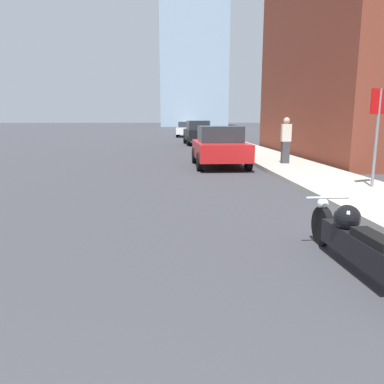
% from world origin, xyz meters
% --- Properties ---
extents(sidewalk, '(2.45, 240.00, 0.15)m').
position_xyz_m(sidewalk, '(5.83, 40.00, 0.07)').
color(sidewalk, '#9E998E').
rests_on(sidewalk, ground_plane).
extents(distant_tower, '(16.41, 16.41, 58.40)m').
position_xyz_m(distant_tower, '(7.64, 100.37, 29.20)').
color(distant_tower, '#8CA5BC').
rests_on(distant_tower, ground_plane).
extents(motorcycle, '(0.62, 2.54, 0.76)m').
position_xyz_m(motorcycle, '(3.50, 4.73, 0.37)').
color(motorcycle, black).
rests_on(motorcycle, ground_plane).
extents(parked_car_red, '(1.98, 3.90, 1.56)m').
position_xyz_m(parked_car_red, '(3.22, 14.98, 0.79)').
color(parked_car_red, red).
rests_on(parked_car_red, ground_plane).
extents(parked_car_black, '(1.99, 4.34, 1.72)m').
position_xyz_m(parked_car_black, '(3.38, 27.94, 0.86)').
color(parked_car_black, black).
rests_on(parked_car_black, ground_plane).
extents(parked_car_white, '(2.34, 4.72, 1.56)m').
position_xyz_m(parked_car_white, '(3.17, 40.24, 0.79)').
color(parked_car_white, silver).
rests_on(parked_car_white, ground_plane).
extents(stop_sign, '(0.57, 0.26, 2.39)m').
position_xyz_m(stop_sign, '(6.35, 9.50, 1.77)').
color(stop_sign, slate).
rests_on(stop_sign, sidewalk).
extents(pedestrian, '(0.36, 0.24, 1.73)m').
position_xyz_m(pedestrian, '(5.73, 14.67, 1.04)').
color(pedestrian, '#38383D').
rests_on(pedestrian, sidewalk).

